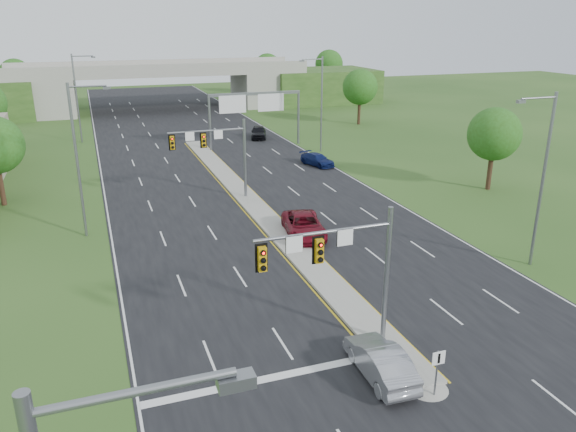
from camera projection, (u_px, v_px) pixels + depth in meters
The scene contains 23 objects.
ground at pixel (382, 342), 27.62m from camera, with size 240.00×240.00×0.00m, color #2A4C1B.
road at pixel (220, 171), 58.71m from camera, with size 24.00×160.00×0.02m, color black.
median at pixel (252, 203), 48.02m from camera, with size 2.00×54.00×0.16m, color gray.
median_nose at pixel (428, 387), 24.03m from camera, with size 2.00×2.00×0.16m, color gray.
lane_markings at pixel (229, 186), 53.11m from camera, with size 23.72×160.00×0.01m.
signal_mast_near at pixel (344, 261), 25.27m from camera, with size 6.62×0.60×7.00m.
signal_mast_far at pixel (219, 148), 47.48m from camera, with size 6.62×0.60×7.00m.
keep_right_sign at pixel (438, 366), 23.09m from camera, with size 0.60×0.13×2.20m.
sign_gantry at pixel (254, 104), 67.91m from camera, with size 11.58×0.44×6.67m.
overpass at pixel (160, 89), 97.52m from camera, with size 80.00×14.00×8.10m.
lightpole_l_mid at pixel (79, 154), 39.15m from camera, with size 2.85×0.25×11.00m.
lightpole_l_far at pixel (78, 94), 70.25m from camera, with size 2.85×0.25×11.00m.
lightpole_r_near at pixel (541, 173), 34.25m from camera, with size 2.85×0.25×11.00m.
lightpole_r_far at pixel (320, 100), 65.35m from camera, with size 2.85×0.25×11.00m.
tree_r_near at pixel (494, 134), 50.64m from camera, with size 4.80×4.80×7.60m.
tree_r_mid at pixel (360, 87), 82.90m from camera, with size 5.20×5.20×8.12m.
tree_back_b at pixel (15, 74), 101.71m from camera, with size 5.60×5.60×8.32m.
tree_back_c at pixel (267, 67), 116.92m from camera, with size 5.60×5.60×8.32m.
tree_back_d at pixel (329, 64), 121.24m from camera, with size 6.00×6.00×8.85m.
car_silver at pixel (380, 361), 24.68m from camera, with size 1.63×4.67×1.54m, color #95969C.
car_far_a at pixel (304, 225), 40.80m from camera, with size 2.65×5.75×1.60m, color maroon.
car_far_b at pixel (317, 160), 60.58m from camera, with size 1.79×4.41×1.28m, color #0C1749.
car_far_c at pixel (259, 132), 74.50m from camera, with size 1.89×4.71×1.60m, color black.
Camera 1 is at (-12.44, -21.04, 15.01)m, focal length 35.00 mm.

